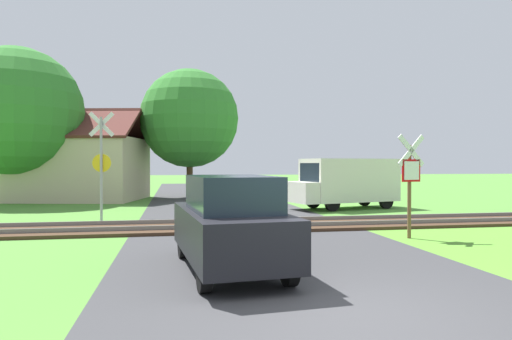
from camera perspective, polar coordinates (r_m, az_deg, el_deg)
ground_plane at (r=6.43m, az=11.13°, el=-17.34°), size 160.00×160.00×0.00m
road_asphalt at (r=8.25m, az=5.93°, el=-13.23°), size 6.92×80.00×0.01m
rail_track at (r=14.45m, az=-1.26°, el=-6.98°), size 60.00×2.60×0.22m
stop_sign_near at (r=12.87m, az=18.72°, el=-0.94°), size 0.86×0.22×2.80m
crossing_sign_far at (r=16.73m, az=-18.77°, el=1.24°), size 0.88×0.16×3.83m
house at (r=27.65m, az=-22.53°, el=0.41°), size 9.37×7.14×5.12m
tree_left at (r=26.92m, az=-27.68°, el=6.48°), size 6.69×6.69×8.08m
tree_center at (r=27.44m, az=-8.31°, el=6.38°), size 5.81×5.81×7.62m
mail_truck at (r=20.86m, az=11.22°, el=-1.37°), size 5.20×2.97×2.24m
parked_car at (r=8.57m, az=-3.30°, el=-6.65°), size 2.02×4.14×1.78m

